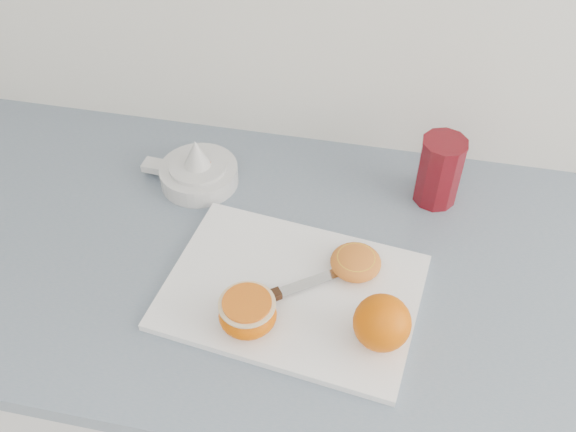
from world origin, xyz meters
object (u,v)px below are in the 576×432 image
at_px(cutting_board, 292,292).
at_px(half_orange, 248,313).
at_px(red_tumbler, 439,173).
at_px(citrus_juicer, 198,171).
at_px(counter, 276,396).

height_order(cutting_board, half_orange, half_orange).
distance_m(half_orange, red_tumbler, 0.41).
bearing_deg(half_orange, cutting_board, 56.87).
xyz_separation_m(citrus_juicer, red_tumbler, (0.41, 0.04, 0.03)).
bearing_deg(red_tumbler, counter, -143.25).
relative_size(half_orange, red_tumbler, 0.66).
bearing_deg(citrus_juicer, counter, -40.49).
relative_size(counter, red_tumbler, 21.03).
bearing_deg(red_tumbler, citrus_juicer, -174.06).
distance_m(half_orange, citrus_juicer, 0.33).
distance_m(cutting_board, citrus_juicer, 0.30).
bearing_deg(counter, citrus_juicer, 139.51).
distance_m(citrus_juicer, red_tumbler, 0.41).
height_order(half_orange, citrus_juicer, citrus_juicer).
xyz_separation_m(half_orange, citrus_juicer, (-0.16, 0.28, -0.01)).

